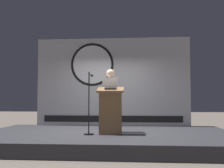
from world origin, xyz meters
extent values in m
plane|color=#6B6056|center=(0.00, 0.00, 0.00)|extent=(40.00, 40.00, 0.00)
cube|color=#333338|center=(0.00, 0.00, 0.15)|extent=(6.40, 4.00, 0.30)
cube|color=silver|center=(0.00, 1.85, 1.71)|extent=(4.92, 0.10, 2.82)
cylinder|color=black|center=(-0.65, 1.80, 2.27)|extent=(1.40, 0.02, 1.40)
cylinder|color=white|center=(-0.65, 1.79, 2.27)|extent=(1.25, 0.02, 1.25)
cube|color=black|center=(0.00, 1.79, 0.52)|extent=(4.43, 0.02, 0.20)
cube|color=olive|center=(0.14, -0.38, 0.82)|extent=(0.52, 0.40, 1.03)
cube|color=olive|center=(0.14, -0.38, 1.36)|extent=(0.64, 0.50, 0.16)
cube|color=black|center=(0.14, -0.40, 1.41)|extent=(0.28, 0.20, 0.07)
cylinder|color=black|center=(0.10, 0.10, 0.69)|extent=(0.26, 0.26, 0.79)
cube|color=white|center=(0.10, 0.10, 1.39)|extent=(0.40, 0.24, 0.61)
sphere|color=beige|center=(0.10, 0.10, 1.81)|extent=(0.22, 0.22, 0.22)
cylinder|color=black|center=(-0.36, -0.53, 0.31)|extent=(0.24, 0.24, 0.02)
cylinder|color=black|center=(-0.36, -0.53, 1.04)|extent=(0.03, 0.03, 1.49)
cylinder|color=black|center=(-0.36, -0.31, 1.74)|extent=(0.02, 0.43, 0.02)
sphere|color=#262626|center=(-0.36, -0.10, 1.74)|extent=(0.07, 0.07, 0.07)
camera|label=1|loc=(0.75, -7.06, 1.10)|focal=44.60mm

